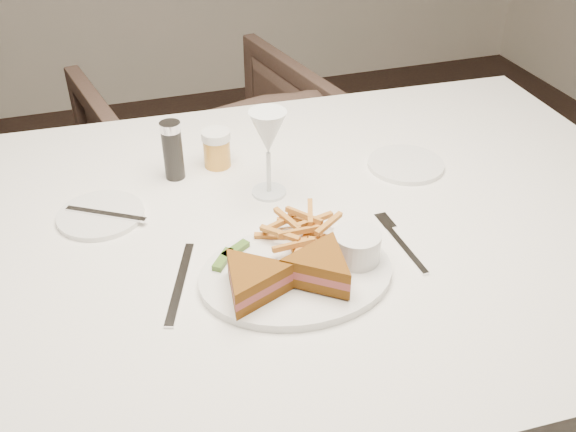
# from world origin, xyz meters

# --- Properties ---
(table) EXTENTS (1.60, 1.11, 0.75)m
(table) POSITION_xyz_m (0.33, 0.16, 0.38)
(table) COLOR white
(table) RESTS_ON ground
(chair_far) EXTENTS (0.82, 0.78, 0.73)m
(chair_far) POSITION_xyz_m (0.38, 1.13, 0.36)
(chair_far) COLOR #4A362D
(chair_far) RESTS_ON ground
(table_setting) EXTENTS (0.79, 0.59, 0.18)m
(table_setting) POSITION_xyz_m (0.31, 0.10, 0.79)
(table_setting) COLOR white
(table_setting) RESTS_ON table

